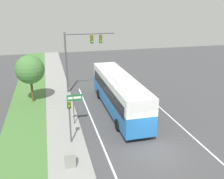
{
  "coord_description": "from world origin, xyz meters",
  "views": [
    {
      "loc": [
        -7.0,
        -14.18,
        10.02
      ],
      "look_at": [
        -1.1,
        8.48,
        1.91
      ],
      "focal_mm": 40.0,
      "sensor_mm": 36.0,
      "label": 1
    }
  ],
  "objects_px": {
    "signal_gantry": "(80,51)",
    "pedestrian_signal": "(70,116)",
    "utility_cabinet": "(70,160)",
    "street_sign": "(74,103)",
    "bus": "(119,91)"
  },
  "relations": [
    {
      "from": "signal_gantry",
      "to": "pedestrian_signal",
      "type": "relative_size",
      "value": 2.11
    },
    {
      "from": "pedestrian_signal",
      "to": "utility_cabinet",
      "type": "xyz_separation_m",
      "value": [
        -0.35,
        -2.98,
        -1.64
      ]
    },
    {
      "from": "signal_gantry",
      "to": "street_sign",
      "type": "xyz_separation_m",
      "value": [
        -1.75,
        -8.37,
        -2.91
      ]
    },
    {
      "from": "bus",
      "to": "utility_cabinet",
      "type": "height_order",
      "value": "bus"
    },
    {
      "from": "bus",
      "to": "pedestrian_signal",
      "type": "height_order",
      "value": "bus"
    },
    {
      "from": "street_sign",
      "to": "signal_gantry",
      "type": "bearing_deg",
      "value": 78.16
    },
    {
      "from": "signal_gantry",
      "to": "pedestrian_signal",
      "type": "distance_m",
      "value": 11.88
    },
    {
      "from": "bus",
      "to": "street_sign",
      "type": "distance_m",
      "value": 4.92
    },
    {
      "from": "bus",
      "to": "pedestrian_signal",
      "type": "distance_m",
      "value": 7.13
    },
    {
      "from": "pedestrian_signal",
      "to": "utility_cabinet",
      "type": "relative_size",
      "value": 3.43
    },
    {
      "from": "utility_cabinet",
      "to": "pedestrian_signal",
      "type": "bearing_deg",
      "value": 83.38
    },
    {
      "from": "bus",
      "to": "pedestrian_signal",
      "type": "bearing_deg",
      "value": -136.21
    },
    {
      "from": "pedestrian_signal",
      "to": "signal_gantry",
      "type": "bearing_deg",
      "value": 78.04
    },
    {
      "from": "pedestrian_signal",
      "to": "utility_cabinet",
      "type": "bearing_deg",
      "value": -96.62
    },
    {
      "from": "bus",
      "to": "signal_gantry",
      "type": "relative_size",
      "value": 1.77
    }
  ]
}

